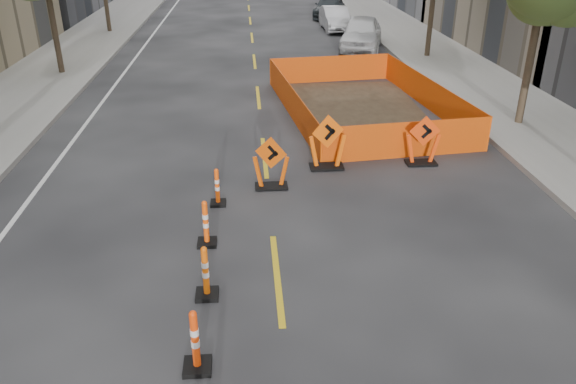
{
  "coord_description": "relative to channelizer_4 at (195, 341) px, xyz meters",
  "views": [
    {
      "loc": [
        -0.48,
        -4.86,
        6.12
      ],
      "look_at": [
        0.32,
        5.41,
        1.1
      ],
      "focal_mm": 35.0,
      "sensor_mm": 36.0,
      "label": 1
    }
  ],
  "objects": [
    {
      "name": "sidewalk_right",
      "position": [
        10.34,
        10.32,
        -0.46
      ],
      "size": [
        4.0,
        90.0,
        0.15
      ],
      "primitive_type": "cube",
      "color": "gray",
      "rests_on": "ground"
    },
    {
      "name": "channelizer_4",
      "position": [
        0.0,
        0.0,
        0.0
      ],
      "size": [
        0.43,
        0.43,
        1.08
      ],
      "primitive_type": null,
      "color": "#E63B09",
      "rests_on": "ground"
    },
    {
      "name": "channelizer_5",
      "position": [
        0.05,
        1.81,
        -0.02
      ],
      "size": [
        0.41,
        0.41,
        1.04
      ],
      "primitive_type": null,
      "color": "#D75209",
      "rests_on": "ground"
    },
    {
      "name": "channelizer_6",
      "position": [
        -0.04,
        3.63,
        -0.03
      ],
      "size": [
        0.4,
        0.4,
        1.01
      ],
      "primitive_type": null,
      "color": "#FF500A",
      "rests_on": "ground"
    },
    {
      "name": "channelizer_7",
      "position": [
        0.13,
        5.44,
        -0.08
      ],
      "size": [
        0.36,
        0.36,
        0.93
      ],
      "primitive_type": null,
      "color": "#FD4E0A",
      "rests_on": "ground"
    },
    {
      "name": "chevron_sign_left",
      "position": [
        1.44,
        6.28,
        0.15
      ],
      "size": [
        1.06,
        0.87,
        1.37
      ],
      "primitive_type": null,
      "rotation": [
        0.0,
        0.0,
        -0.41
      ],
      "color": "#D54B08",
      "rests_on": "ground"
    },
    {
      "name": "chevron_sign_center",
      "position": [
        3.0,
        7.39,
        0.22
      ],
      "size": [
        1.16,
        0.9,
        1.53
      ],
      "primitive_type": null,
      "rotation": [
        0.0,
        0.0,
        0.32
      ],
      "color": "#FC5C0A",
      "rests_on": "ground"
    },
    {
      "name": "chevron_sign_right",
      "position": [
        5.66,
        7.47,
        0.16
      ],
      "size": [
        0.94,
        0.56,
        1.4
      ],
      "primitive_type": null,
      "rotation": [
        0.0,
        0.0,
        0.0
      ],
      "color": "#F03C0A",
      "rests_on": "ground"
    },
    {
      "name": "safety_fence",
      "position": [
        4.88,
        12.19,
        -0.01
      ],
      "size": [
        5.92,
        9.0,
        1.06
      ],
      "primitive_type": null,
      "rotation": [
        0.0,
        0.0,
        0.11
      ],
      "color": "#FE540D",
      "rests_on": "ground"
    },
    {
      "name": "parked_car_near",
      "position": [
        6.93,
        22.65,
        0.3
      ],
      "size": [
        3.18,
        5.25,
        1.67
      ],
      "primitive_type": "imported",
      "rotation": [
        0.0,
        0.0,
        -0.26
      ],
      "color": "silver",
      "rests_on": "ground"
    },
    {
      "name": "parked_car_mid",
      "position": [
        6.45,
        28.37,
        0.14
      ],
      "size": [
        1.51,
        4.17,
        1.37
      ],
      "primitive_type": "imported",
      "rotation": [
        0.0,
        0.0,
        0.01
      ],
      "color": "#A8A7AD",
      "rests_on": "ground"
    },
    {
      "name": "parked_car_far",
      "position": [
        6.83,
        33.39,
        0.14
      ],
      "size": [
        2.98,
        5.0,
        1.36
      ],
      "primitive_type": "imported",
      "rotation": [
        0.0,
        0.0,
        -0.25
      ],
      "color": "black",
      "rests_on": "ground"
    }
  ]
}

